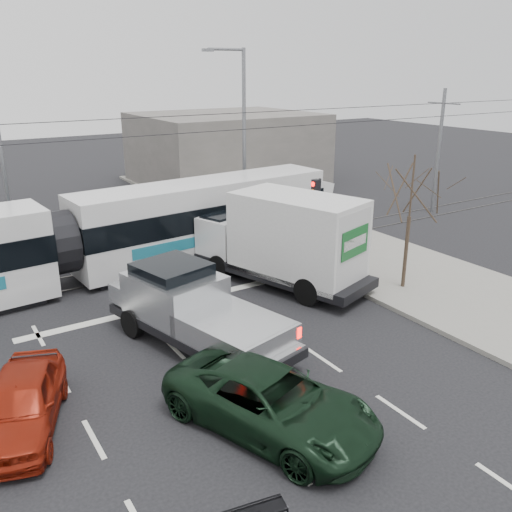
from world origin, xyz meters
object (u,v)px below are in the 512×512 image
street_lamp_near (241,128)px  red_car (21,403)px  box_truck (284,240)px  traffic_signal (317,203)px  bare_tree (412,192)px  green_car (271,401)px  tram (58,244)px  navy_pickup (289,243)px  silver_pickup (191,307)px

street_lamp_near → red_car: (-13.56, -12.74, -4.42)m
street_lamp_near → box_truck: (-3.20, -8.51, -3.34)m
traffic_signal → box_truck: 2.74m
red_car → bare_tree: bearing=26.3°
green_car → traffic_signal: bearing=26.9°
box_truck → bare_tree: bearing=-58.4°
green_car → tram: bearing=80.2°
tram → green_car: (1.99, -11.33, -1.07)m
street_lamp_near → navy_pickup: bearing=-104.7°
tram → silver_pickup: (2.29, -6.52, -0.62)m
tram → traffic_signal: bearing=-22.1°
bare_tree → box_truck: size_ratio=0.66×
bare_tree → street_lamp_near: size_ratio=0.56×
green_car → red_car: (-4.89, 3.07, -0.03)m
traffic_signal → street_lamp_near: 7.91m
box_truck → tram: bearing=133.7°
street_lamp_near → silver_pickup: bearing=-127.3°
red_car → tram: bearing=91.8°
street_lamp_near → navy_pickup: street_lamp_near is taller
silver_pickup → red_car: (-5.19, -1.74, -0.49)m
tram → box_truck: 8.47m
box_truck → navy_pickup: 2.16m
street_lamp_near → silver_pickup: 14.37m
bare_tree → traffic_signal: size_ratio=1.39×
box_truck → navy_pickup: size_ratio=1.50×
bare_tree → box_truck: 5.02m
tram → navy_pickup: size_ratio=4.94×
box_truck → red_car: size_ratio=1.86×
tram → red_car: (-2.90, -8.26, -1.10)m
green_car → navy_pickup: bearing=32.4°
tram → silver_pickup: tram is taller
navy_pickup → bare_tree: bearing=-70.1°
silver_pickup → red_car: silver_pickup is taller
tram → silver_pickup: bearing=-75.6°
green_car → street_lamp_near: bearing=41.5°
street_lamp_near → navy_pickup: size_ratio=1.78×
traffic_signal → tram: size_ratio=0.14×
bare_tree → traffic_signal: bearing=105.8°
green_car → red_car: size_ratio=1.29×
bare_tree → green_car: bearing=-154.3°
box_truck → red_car: (-10.35, -4.22, -1.08)m
traffic_signal → box_truck: bearing=-156.8°
navy_pickup → tram: bearing=158.4°
traffic_signal → green_car: (-7.82, -8.30, -2.01)m
silver_pickup → box_truck: size_ratio=0.91×
bare_tree → tram: bearing=147.3°
box_truck → green_car: bearing=-144.6°
tram → box_truck: bearing=-33.4°
street_lamp_near → green_car: (-8.66, -15.80, -4.38)m
silver_pickup → red_car: size_ratio=1.68×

